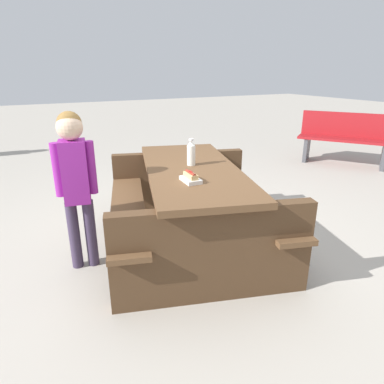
# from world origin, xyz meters

# --- Properties ---
(ground_plane) EXTENTS (30.00, 30.00, 0.00)m
(ground_plane) POSITION_xyz_m (0.00, 0.00, 0.00)
(ground_plane) COLOR #ADA599
(ground_plane) RESTS_ON ground
(picnic_table) EXTENTS (2.13, 1.86, 0.75)m
(picnic_table) POSITION_xyz_m (0.00, 0.00, 0.44)
(picnic_table) COLOR brown
(picnic_table) RESTS_ON ground
(soda_bottle) EXTENTS (0.07, 0.07, 0.23)m
(soda_bottle) POSITION_xyz_m (-0.06, 0.03, 0.86)
(soda_bottle) COLOR silver
(soda_bottle) RESTS_ON picnic_table
(hotdog_tray) EXTENTS (0.18, 0.12, 0.08)m
(hotdog_tray) POSITION_xyz_m (0.35, -0.19, 0.78)
(hotdog_tray) COLOR white
(hotdog_tray) RESTS_ON picnic_table
(child_in_coat) EXTENTS (0.21, 0.31, 1.26)m
(child_in_coat) POSITION_xyz_m (-0.12, -0.94, 0.80)
(child_in_coat) COLOR #3F334C
(child_in_coat) RESTS_ON ground
(park_bench_near) EXTENTS (1.46, 1.19, 0.85)m
(park_bench_near) POSITION_xyz_m (-1.35, 3.63, 0.45)
(park_bench_near) COLOR maroon
(park_bench_near) RESTS_ON ground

